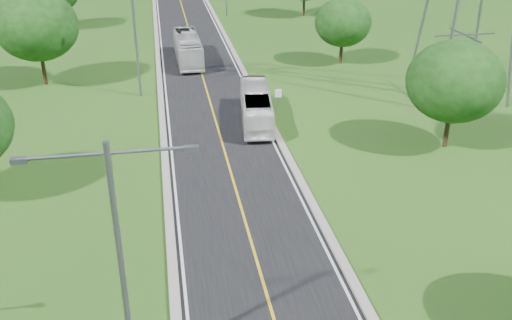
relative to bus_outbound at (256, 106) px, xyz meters
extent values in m
plane|color=#224B15|center=(-3.20, 23.00, -1.38)|extent=(260.00, 260.00, 0.00)
cube|color=black|center=(-3.20, 29.00, -1.35)|extent=(8.00, 150.00, 0.06)
cube|color=gray|center=(-7.45, 29.00, -1.27)|extent=(0.50, 150.00, 0.22)
cube|color=gray|center=(1.05, 29.00, -1.27)|extent=(0.50, 150.00, 0.22)
cylinder|color=slate|center=(2.00, 1.00, -0.18)|extent=(0.08, 0.08, 2.40)
cube|color=white|center=(2.00, 0.97, 0.62)|extent=(0.55, 0.04, 0.70)
cylinder|color=slate|center=(-9.20, -25.00, 3.62)|extent=(0.22, 0.22, 10.00)
cylinder|color=slate|center=(-10.60, -25.00, 8.22)|extent=(2.80, 0.12, 0.12)
cylinder|color=slate|center=(-7.80, -25.00, 8.22)|extent=(2.80, 0.12, 0.12)
cube|color=slate|center=(-11.90, -25.00, 8.17)|extent=(0.50, 0.25, 0.18)
cube|color=slate|center=(-6.50, -25.00, 8.17)|extent=(0.50, 0.25, 0.18)
cylinder|color=slate|center=(-9.20, 8.00, 3.62)|extent=(0.22, 0.22, 10.00)
cylinder|color=black|center=(-18.20, 13.00, 0.24)|extent=(0.36, 0.36, 3.24)
ellipsoid|color=#15380F|center=(-18.20, 13.00, 4.20)|extent=(7.56, 7.56, 6.43)
cylinder|color=black|center=(-20.20, 37.00, 0.06)|extent=(0.36, 0.36, 2.88)
cylinder|color=black|center=(12.80, -7.00, 0.06)|extent=(0.36, 0.36, 2.88)
ellipsoid|color=#15380F|center=(12.80, -7.00, 3.58)|extent=(6.72, 6.72, 5.71)
cylinder|color=black|center=(11.80, 15.00, -0.12)|extent=(0.36, 0.36, 2.52)
ellipsoid|color=#15380F|center=(11.80, 15.00, 2.96)|extent=(5.88, 5.88, 5.00)
cylinder|color=black|center=(13.80, 39.00, 0.15)|extent=(0.36, 0.36, 3.06)
imported|color=white|center=(0.00, 0.00, 0.00)|extent=(3.34, 9.70, 2.65)
imported|color=silver|center=(-4.21, 18.22, 0.14)|extent=(2.60, 10.53, 2.92)
camera|label=1|loc=(-7.33, -42.03, 15.98)|focal=40.00mm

